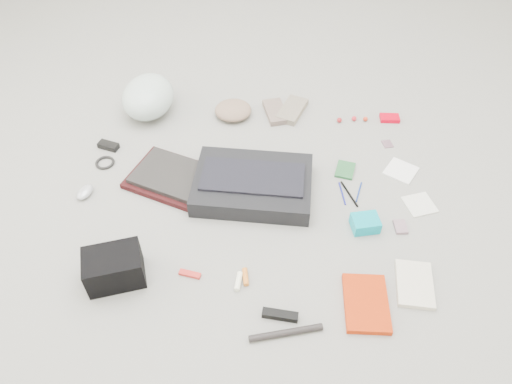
{
  "coord_description": "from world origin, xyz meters",
  "views": [
    {
      "loc": [
        0.05,
        -1.44,
        1.59
      ],
      "look_at": [
        0.0,
        0.0,
        0.05
      ],
      "focal_mm": 35.0,
      "sensor_mm": 36.0,
      "label": 1
    }
  ],
  "objects_px": {
    "bike_helmet": "(148,97)",
    "book_red": "(366,303)",
    "laptop": "(172,175)",
    "accordion_wallet": "(365,223)",
    "camera_bag": "(114,268)",
    "messenger_bag": "(253,185)"
  },
  "relations": [
    {
      "from": "laptop",
      "to": "book_red",
      "type": "relative_size",
      "value": 1.38
    },
    {
      "from": "bike_helmet",
      "to": "book_red",
      "type": "bearing_deg",
      "value": -41.64
    },
    {
      "from": "bike_helmet",
      "to": "accordion_wallet",
      "type": "relative_size",
      "value": 2.9
    },
    {
      "from": "messenger_bag",
      "to": "book_red",
      "type": "xyz_separation_m",
      "value": [
        0.43,
        -0.55,
        -0.03
      ]
    },
    {
      "from": "accordion_wallet",
      "to": "book_red",
      "type": "bearing_deg",
      "value": -106.35
    },
    {
      "from": "camera_bag",
      "to": "accordion_wallet",
      "type": "height_order",
      "value": "camera_bag"
    },
    {
      "from": "bike_helmet",
      "to": "accordion_wallet",
      "type": "height_order",
      "value": "bike_helmet"
    },
    {
      "from": "messenger_bag",
      "to": "bike_helmet",
      "type": "xyz_separation_m",
      "value": [
        -0.55,
        0.54,
        0.05
      ]
    },
    {
      "from": "camera_bag",
      "to": "book_red",
      "type": "xyz_separation_m",
      "value": [
        0.92,
        -0.08,
        -0.06
      ]
    },
    {
      "from": "book_red",
      "to": "messenger_bag",
      "type": "bearing_deg",
      "value": 128.79
    },
    {
      "from": "bike_helmet",
      "to": "laptop",
      "type": "bearing_deg",
      "value": -62.58
    },
    {
      "from": "messenger_bag",
      "to": "camera_bag",
      "type": "distance_m",
      "value": 0.68
    },
    {
      "from": "messenger_bag",
      "to": "camera_bag",
      "type": "xyz_separation_m",
      "value": [
        -0.49,
        -0.46,
        0.03
      ]
    },
    {
      "from": "messenger_bag",
      "to": "laptop",
      "type": "distance_m",
      "value": 0.36
    },
    {
      "from": "bike_helmet",
      "to": "camera_bag",
      "type": "relative_size",
      "value": 1.51
    },
    {
      "from": "messenger_bag",
      "to": "accordion_wallet",
      "type": "relative_size",
      "value": 4.62
    },
    {
      "from": "camera_bag",
      "to": "messenger_bag",
      "type": "bearing_deg",
      "value": 27.06
    },
    {
      "from": "camera_bag",
      "to": "book_red",
      "type": "distance_m",
      "value": 0.92
    },
    {
      "from": "bike_helmet",
      "to": "messenger_bag",
      "type": "bearing_deg",
      "value": -38.2
    },
    {
      "from": "messenger_bag",
      "to": "bike_helmet",
      "type": "distance_m",
      "value": 0.77
    },
    {
      "from": "laptop",
      "to": "camera_bag",
      "type": "xyz_separation_m",
      "value": [
        -0.13,
        -0.52,
        0.03
      ]
    },
    {
      "from": "camera_bag",
      "to": "accordion_wallet",
      "type": "bearing_deg",
      "value": -0.17
    }
  ]
}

